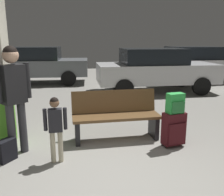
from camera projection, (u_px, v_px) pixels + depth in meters
name	position (u px, v px, depth m)	size (l,w,h in m)	color
ground_plane	(87.00, 108.00, 6.97)	(18.00, 18.00, 0.10)	gray
bench	(116.00, 115.00, 4.62)	(1.60, 0.54, 0.89)	brown
suitcase	(174.00, 129.00, 4.29)	(0.41, 0.29, 0.60)	#471419
backpack_bright	(175.00, 103.00, 4.18)	(0.30, 0.23, 0.34)	green
child	(55.00, 123.00, 3.66)	(0.34, 0.20, 1.01)	beige
adult	(14.00, 89.00, 3.84)	(0.48, 0.41, 1.73)	#38383D
backpack_dark_floor	(6.00, 151.00, 3.80)	(0.31, 0.32, 0.34)	black
parked_car_far	(37.00, 64.00, 10.41)	(4.25, 2.10, 1.51)	slate
parked_car_side	(195.00, 63.00, 10.79)	(4.18, 1.96, 1.51)	silver
parked_car_near	(155.00, 69.00, 8.71)	(4.18, 1.95, 1.51)	silver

